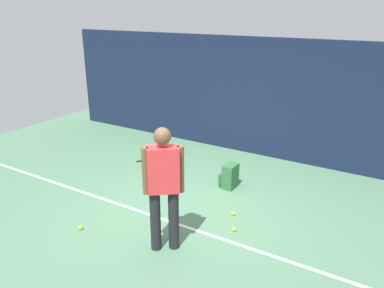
% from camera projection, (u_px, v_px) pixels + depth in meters
% --- Properties ---
extents(ground_plane, '(12.00, 12.00, 0.00)m').
position_uv_depth(ground_plane, '(179.00, 210.00, 6.18)').
color(ground_plane, '#4C7556').
extents(back_fence, '(10.00, 0.10, 2.50)m').
position_uv_depth(back_fence, '(256.00, 98.00, 8.16)').
color(back_fence, '#141E38').
rests_on(back_fence, ground).
extents(court_line, '(9.00, 0.05, 0.00)m').
position_uv_depth(court_line, '(166.00, 220.00, 5.89)').
color(court_line, white).
rests_on(court_line, ground).
extents(tennis_player, '(0.45, 0.42, 1.70)m').
position_uv_depth(tennis_player, '(164.00, 183.00, 4.89)').
color(tennis_player, black).
rests_on(tennis_player, ground).
extents(tennis_racket, '(0.50, 0.60, 0.03)m').
position_uv_depth(tennis_racket, '(156.00, 159.00, 8.21)').
color(tennis_racket, black).
rests_on(tennis_racket, ground).
extents(backpack, '(0.28, 0.30, 0.44)m').
position_uv_depth(backpack, '(229.00, 176.00, 6.88)').
color(backpack, '#2D6038').
rests_on(backpack, ground).
extents(tennis_ball_near_player, '(0.07, 0.07, 0.07)m').
position_uv_depth(tennis_ball_near_player, '(234.00, 229.00, 5.58)').
color(tennis_ball_near_player, '#CCE033').
rests_on(tennis_ball_near_player, ground).
extents(tennis_ball_by_fence, '(0.07, 0.07, 0.07)m').
position_uv_depth(tennis_ball_by_fence, '(233.00, 213.00, 6.01)').
color(tennis_ball_by_fence, '#CCE033').
rests_on(tennis_ball_by_fence, ground).
extents(tennis_ball_mid_court, '(0.07, 0.07, 0.07)m').
position_uv_depth(tennis_ball_mid_court, '(80.00, 228.00, 5.62)').
color(tennis_ball_mid_court, '#CCE033').
rests_on(tennis_ball_mid_court, ground).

